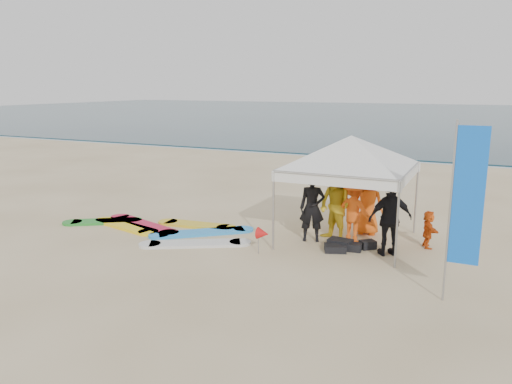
{
  "coord_description": "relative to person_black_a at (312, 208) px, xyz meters",
  "views": [
    {
      "loc": [
        5.15,
        -8.6,
        3.85
      ],
      "look_at": [
        -0.12,
        2.6,
        1.2
      ],
      "focal_mm": 35.0,
      "sensor_mm": 36.0,
      "label": 1
    }
  ],
  "objects": [
    {
      "name": "ground",
      "position": [
        -1.27,
        -2.95,
        -0.86
      ],
      "size": [
        120.0,
        120.0,
        0.0
      ],
      "primitive_type": "plane",
      "color": "beige",
      "rests_on": "ground"
    },
    {
      "name": "shoreline_foam",
      "position": [
        -1.27,
        15.25,
        -0.86
      ],
      "size": [
        160.0,
        1.2,
        0.01
      ],
      "primitive_type": "cube",
      "color": "silver",
      "rests_on": "ground"
    },
    {
      "name": "gear_pile",
      "position": [
        0.97,
        -0.33,
        -0.76
      ],
      "size": [
        1.17,
        1.03,
        0.22
      ],
      "color": "black",
      "rests_on": "ground"
    },
    {
      "name": "marker_pennant",
      "position": [
        -0.68,
        -1.47,
        -0.36
      ],
      "size": [
        0.28,
        0.28,
        0.64
      ],
      "color": "#A5A5A8",
      "rests_on": "ground"
    },
    {
      "name": "person_orange_a",
      "position": [
        0.98,
        0.32,
        -0.06
      ],
      "size": [
        1.15,
        0.82,
        1.61
      ],
      "primitive_type": "imported",
      "rotation": [
        0.0,
        0.0,
        2.91
      ],
      "color": "#FF5E16",
      "rests_on": "ground"
    },
    {
      "name": "person_seated",
      "position": [
        2.72,
        0.67,
        -0.4
      ],
      "size": [
        0.56,
        0.89,
        0.92
      ],
      "primitive_type": "imported",
      "rotation": [
        0.0,
        0.0,
        1.94
      ],
      "color": "#DE5413",
      "rests_on": "ground"
    },
    {
      "name": "person_yellow",
      "position": [
        0.52,
        0.24,
        0.04
      ],
      "size": [
        1.09,
        1.01,
        1.8
      ],
      "primitive_type": "imported",
      "rotation": [
        0.0,
        0.0,
        -0.49
      ],
      "color": "yellow",
      "rests_on": "ground"
    },
    {
      "name": "canopy_tent",
      "position": [
        0.83,
        0.37,
        1.79
      ],
      "size": [
        4.04,
        4.04,
        3.05
      ],
      "color": "#A5A5A8",
      "rests_on": "ground"
    },
    {
      "name": "ocean",
      "position": [
        -1.27,
        57.05,
        -0.82
      ],
      "size": [
        160.0,
        84.0,
        0.08
      ],
      "primitive_type": "cube",
      "color": "#0C2633",
      "rests_on": "ground"
    },
    {
      "name": "surfboard_spread",
      "position": [
        -3.98,
        -0.86,
        -0.82
      ],
      "size": [
        5.43,
        2.6,
        0.07
      ],
      "color": "#2A8FE4",
      "rests_on": "ground"
    },
    {
      "name": "person_black_b",
      "position": [
        1.97,
        -0.28,
        0.01
      ],
      "size": [
        1.09,
        0.9,
        1.74
      ],
      "primitive_type": "imported",
      "rotation": [
        0.0,
        0.0,
        3.7
      ],
      "color": "black",
      "rests_on": "ground"
    },
    {
      "name": "feather_flag",
      "position": [
        3.59,
        -2.39,
        1.07
      ],
      "size": [
        0.56,
        0.04,
        3.29
      ],
      "color": "#A5A5A8",
      "rests_on": "ground"
    },
    {
      "name": "person_orange_b",
      "position": [
        1.13,
        1.17,
        -0.04
      ],
      "size": [
        0.81,
        0.54,
        1.64
      ],
      "primitive_type": "imported",
      "rotation": [
        0.0,
        0.0,
        3.16
      ],
      "color": "orange",
      "rests_on": "ground"
    },
    {
      "name": "person_black_a",
      "position": [
        0.0,
        0.0,
        0.0
      ],
      "size": [
        0.73,
        0.59,
        1.72
      ],
      "primitive_type": "imported",
      "rotation": [
        0.0,
        0.0,
        0.34
      ],
      "color": "black",
      "rests_on": "ground"
    }
  ]
}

